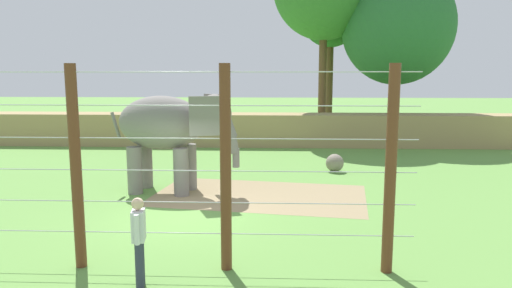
# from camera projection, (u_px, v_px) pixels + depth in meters

# --- Properties ---
(ground_plane) EXTENTS (120.00, 120.00, 0.00)m
(ground_plane) POSITION_uv_depth(u_px,v_px,m) (183.00, 216.00, 12.83)
(ground_plane) COLOR #609342
(dirt_patch) EXTENTS (7.13, 4.77, 0.01)m
(dirt_patch) POSITION_uv_depth(u_px,v_px,m) (259.00, 195.00, 14.95)
(dirt_patch) COLOR #937F5B
(dirt_patch) RESTS_ON ground
(embankment_wall) EXTENTS (36.00, 1.80, 1.69)m
(embankment_wall) POSITION_uv_depth(u_px,v_px,m) (229.00, 129.00, 25.11)
(embankment_wall) COLOR tan
(embankment_wall) RESTS_ON ground
(elephant) EXTENTS (4.29, 2.01, 3.19)m
(elephant) POSITION_uv_depth(u_px,v_px,m) (171.00, 127.00, 15.10)
(elephant) COLOR gray
(elephant) RESTS_ON ground
(enrichment_ball) EXTENTS (0.70, 0.70, 0.70)m
(enrichment_ball) POSITION_uv_depth(u_px,v_px,m) (335.00, 163.00, 18.45)
(enrichment_ball) COLOR gray
(enrichment_ball) RESTS_ON ground
(cable_fence) EXTENTS (10.42, 0.22, 4.04)m
(cable_fence) POSITION_uv_depth(u_px,v_px,m) (148.00, 168.00, 9.13)
(cable_fence) COLOR brown
(cable_fence) RESTS_ON ground
(zookeeper) EXTENTS (0.28, 0.58, 1.67)m
(zookeeper) POSITION_uv_depth(u_px,v_px,m) (139.00, 238.00, 8.46)
(zookeeper) COLOR #33384C
(zookeeper) RESTS_ON ground
(tree_far_left) EXTENTS (6.14, 6.14, 9.62)m
(tree_far_left) POSITION_uv_depth(u_px,v_px,m) (398.00, 26.00, 26.01)
(tree_far_left) COLOR brown
(tree_far_left) RESTS_ON ground
(tree_left_of_centre) EXTENTS (3.88, 3.88, 9.50)m
(tree_left_of_centre) POSITION_uv_depth(u_px,v_px,m) (331.00, 16.00, 29.86)
(tree_left_of_centre) COLOR brown
(tree_left_of_centre) RESTS_ON ground
(tree_right_of_centre) EXTENTS (3.91, 3.91, 8.10)m
(tree_right_of_centre) POSITION_uv_depth(u_px,v_px,m) (397.00, 39.00, 30.69)
(tree_right_of_centre) COLOR brown
(tree_right_of_centre) RESTS_ON ground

